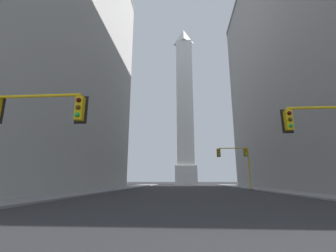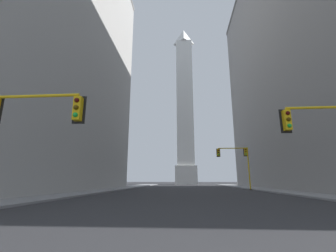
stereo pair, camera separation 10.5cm
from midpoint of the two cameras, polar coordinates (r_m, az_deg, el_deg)
name	(u,v)px [view 2 (the right image)]	position (r m, az deg, el deg)	size (l,w,h in m)	color
sidewalk_left	(98,190)	(32.90, -17.22, -15.36)	(5.00, 95.59, 0.15)	gray
sidewalk_right	(284,191)	(33.26, 27.55, -14.44)	(5.00, 95.59, 0.15)	gray
building_left	(35,36)	(41.66, -30.69, 19.08)	(19.70, 41.73, 45.23)	#B2AFAA
building_right	(327,46)	(46.30, 35.39, 16.24)	(19.90, 53.68, 45.04)	gray
obelisk	(185,104)	(86.44, 4.34, 5.47)	(7.63, 7.63, 62.28)	silver
traffic_light_mid_right	(238,157)	(36.70, 17.34, -7.60)	(4.93, 0.52, 6.40)	yellow
traffic_light_near_left	(18,121)	(12.28, -33.58, 1.16)	(4.84, 0.51, 5.33)	yellow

